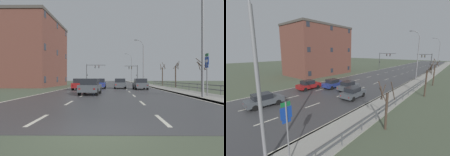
# 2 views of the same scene
# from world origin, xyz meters

# --- Properties ---
(ground_plane) EXTENTS (160.00, 160.00, 0.12)m
(ground_plane) POSITION_xyz_m (0.00, 48.00, -0.06)
(ground_plane) COLOR #4C5642
(road_asphalt_strip) EXTENTS (14.00, 120.00, 0.03)m
(road_asphalt_strip) POSITION_xyz_m (0.00, 60.00, 0.01)
(road_asphalt_strip) COLOR #3D3D3F
(road_asphalt_strip) RESTS_ON ground
(sidewalk_right) EXTENTS (3.00, 120.00, 0.12)m
(sidewalk_right) POSITION_xyz_m (8.43, 60.00, 0.06)
(sidewalk_right) COLOR gray
(sidewalk_right) RESTS_ON ground
(guardrail) EXTENTS (0.07, 37.68, 1.00)m
(guardrail) POSITION_xyz_m (9.85, 23.48, 0.71)
(guardrail) COLOR #515459
(guardrail) RESTS_ON ground
(street_lamp_foreground) EXTENTS (2.36, 0.24, 10.10)m
(street_lamp_foreground) POSITION_xyz_m (7.45, 10.64, 4.95)
(street_lamp_foreground) COLOR slate
(street_lamp_foreground) RESTS_ON ground
(street_lamp_midground) EXTENTS (2.25, 0.24, 10.91)m
(street_lamp_midground) POSITION_xyz_m (7.47, 43.23, 5.37)
(street_lamp_midground) COLOR slate
(street_lamp_midground) RESTS_ON ground
(street_lamp_distant) EXTENTS (2.76, 0.24, 11.55)m
(street_lamp_distant) POSITION_xyz_m (7.43, 75.82, 5.63)
(street_lamp_distant) COLOR slate
(street_lamp_distant) RESTS_ON ground
(highway_sign) EXTENTS (0.09, 0.68, 3.72)m
(highway_sign) POSITION_xyz_m (8.39, 11.64, 2.38)
(highway_sign) COLOR slate
(highway_sign) RESTS_ON ground
(traffic_signal_right) EXTENTS (4.10, 0.36, 5.75)m
(traffic_signal_right) POSITION_xyz_m (6.92, 58.39, 3.91)
(traffic_signal_right) COLOR #38383A
(traffic_signal_right) RESTS_ON ground
(traffic_signal_left) EXTENTS (5.94, 0.36, 5.95)m
(traffic_signal_left) POSITION_xyz_m (-6.39, 57.02, 4.15)
(traffic_signal_left) COLOR #38383A
(traffic_signal_left) RESTS_ON ground
(car_distant) EXTENTS (1.85, 4.10, 1.57)m
(car_distant) POSITION_xyz_m (1.46, 26.34, 0.80)
(car_distant) COLOR #474C51
(car_distant) RESTS_ON ground
(car_near_left) EXTENTS (1.90, 4.13, 1.57)m
(car_near_left) POSITION_xyz_m (-4.09, 22.45, 0.80)
(car_near_left) COLOR maroon
(car_near_left) RESTS_ON ground
(car_far_left) EXTENTS (1.93, 4.15, 1.57)m
(car_far_left) POSITION_xyz_m (4.33, 23.72, 0.80)
(car_far_left) COLOR #474C51
(car_far_left) RESTS_ON ground
(car_far_right) EXTENTS (1.98, 4.17, 1.57)m
(car_far_right) POSITION_xyz_m (-1.78, 14.25, 0.80)
(car_far_right) COLOR #474C51
(car_far_right) RESTS_ON ground
(car_near_right) EXTENTS (1.86, 4.11, 1.57)m
(car_near_right) POSITION_xyz_m (-1.67, 26.01, 0.80)
(car_near_right) COLOR navy
(car_near_right) RESTS_ON ground
(brick_building) EXTENTS (10.74, 17.34, 13.30)m
(brick_building) POSITION_xyz_m (-16.15, 35.23, 6.66)
(brick_building) COLOR brown
(brick_building) RESTS_ON ground
(bare_tree_near) EXTENTS (1.29, 1.31, 4.18)m
(bare_tree_near) POSITION_xyz_m (11.06, 18.79, 1.93)
(bare_tree_near) COLOR #423328
(bare_tree_near) RESTS_ON ground
(bare_tree_mid) EXTENTS (0.87, 1.10, 4.69)m
(bare_tree_mid) POSITION_xyz_m (11.68, 31.09, 2.25)
(bare_tree_mid) COLOR #423328
(bare_tree_mid) RESTS_ON ground
(bare_tree_far) EXTENTS (1.20, 1.41, 5.17)m
(bare_tree_far) POSITION_xyz_m (11.36, 39.84, 2.40)
(bare_tree_far) COLOR #423328
(bare_tree_far) RESTS_ON ground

